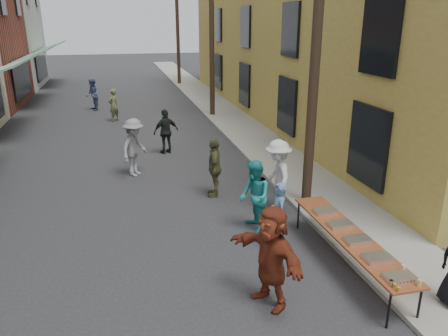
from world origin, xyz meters
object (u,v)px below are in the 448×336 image
guest_front_c (254,197)px  utility_pole_near (317,36)px  utility_pole_mid (212,27)px  utility_pole_far (177,24)px  catering_tray_sausage (399,277)px  serving_table (349,236)px

guest_front_c → utility_pole_near: bearing=121.1°
utility_pole_mid → utility_pole_far: size_ratio=1.00×
catering_tray_sausage → utility_pole_far: bearing=89.0°
utility_pole_mid → serving_table: 15.65m
utility_pole_mid → utility_pole_far: bearing=90.0°
utility_pole_near → guest_front_c: utility_pole_near is taller
utility_pole_mid → serving_table: size_ratio=2.25×
utility_pole_near → guest_front_c: (-1.87, -1.11, -3.62)m
utility_pole_near → guest_front_c: size_ratio=5.10×
utility_pole_mid → guest_front_c: size_ratio=5.10×
utility_pole_mid → guest_front_c: 13.72m
utility_pole_mid → catering_tray_sausage: (-0.50, -16.83, -3.71)m
catering_tray_sausage → serving_table: bearing=90.0°
utility_pole_far → serving_table: bearing=-91.1°
utility_pole_near → utility_pole_mid: same height
serving_table → catering_tray_sausage: size_ratio=8.00×
utility_pole_near → utility_pole_mid: (0.00, 12.00, 0.00)m
utility_pole_mid → guest_front_c: utility_pole_mid is taller
utility_pole_near → serving_table: utility_pole_near is taller
utility_pole_near → serving_table: bearing=-98.9°
utility_pole_far → catering_tray_sausage: (-0.50, -28.83, -3.71)m
utility_pole_near → guest_front_c: bearing=-149.3°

